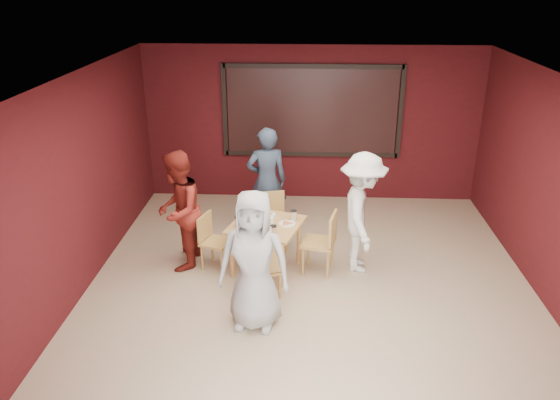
{
  "coord_description": "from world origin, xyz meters",
  "views": [
    {
      "loc": [
        -0.08,
        -6.08,
        3.95
      ],
      "look_at": [
        -0.43,
        0.73,
        1.08
      ],
      "focal_mm": 35.0,
      "sensor_mm": 36.0,
      "label": 1
    }
  ],
  "objects_px": {
    "chair_left": "(212,238)",
    "diner_back": "(267,181)",
    "dining_table": "(266,229)",
    "chair_right": "(324,239)",
    "diner_right": "(362,213)",
    "diner_front": "(254,261)",
    "chair_front": "(266,268)",
    "diner_left": "(178,211)",
    "chair_back": "(272,217)"
  },
  "relations": [
    {
      "from": "diner_back",
      "to": "chair_left",
      "type": "bearing_deg",
      "value": 47.25
    },
    {
      "from": "chair_left",
      "to": "diner_back",
      "type": "relative_size",
      "value": 0.45
    },
    {
      "from": "chair_front",
      "to": "chair_right",
      "type": "xyz_separation_m",
      "value": [
        0.75,
        0.7,
        0.07
      ]
    },
    {
      "from": "chair_front",
      "to": "diner_right",
      "type": "distance_m",
      "value": 1.58
    },
    {
      "from": "diner_back",
      "to": "diner_right",
      "type": "height_order",
      "value": "diner_back"
    },
    {
      "from": "chair_back",
      "to": "chair_front",
      "type": "bearing_deg",
      "value": -89.21
    },
    {
      "from": "chair_back",
      "to": "diner_front",
      "type": "height_order",
      "value": "diner_front"
    },
    {
      "from": "chair_left",
      "to": "dining_table",
      "type": "bearing_deg",
      "value": -4.56
    },
    {
      "from": "chair_back",
      "to": "diner_front",
      "type": "xyz_separation_m",
      "value": [
        -0.08,
        -2.04,
        0.38
      ]
    },
    {
      "from": "dining_table",
      "to": "chair_right",
      "type": "xyz_separation_m",
      "value": [
        0.81,
        -0.02,
        -0.13
      ]
    },
    {
      "from": "dining_table",
      "to": "diner_right",
      "type": "height_order",
      "value": "diner_right"
    },
    {
      "from": "chair_right",
      "to": "diner_back",
      "type": "bearing_deg",
      "value": 125.02
    },
    {
      "from": "dining_table",
      "to": "chair_back",
      "type": "height_order",
      "value": "dining_table"
    },
    {
      "from": "chair_front",
      "to": "diner_left",
      "type": "relative_size",
      "value": 0.45
    },
    {
      "from": "chair_left",
      "to": "chair_right",
      "type": "relative_size",
      "value": 0.88
    },
    {
      "from": "dining_table",
      "to": "chair_right",
      "type": "distance_m",
      "value": 0.82
    },
    {
      "from": "chair_left",
      "to": "diner_front",
      "type": "height_order",
      "value": "diner_front"
    },
    {
      "from": "chair_front",
      "to": "diner_back",
      "type": "bearing_deg",
      "value": 94.0
    },
    {
      "from": "chair_front",
      "to": "diner_right",
      "type": "bearing_deg",
      "value": 33.55
    },
    {
      "from": "dining_table",
      "to": "diner_back",
      "type": "height_order",
      "value": "diner_back"
    },
    {
      "from": "chair_left",
      "to": "diner_back",
      "type": "height_order",
      "value": "diner_back"
    },
    {
      "from": "chair_left",
      "to": "diner_left",
      "type": "distance_m",
      "value": 0.61
    },
    {
      "from": "diner_front",
      "to": "diner_right",
      "type": "bearing_deg",
      "value": 52.17
    },
    {
      "from": "dining_table",
      "to": "diner_front",
      "type": "distance_m",
      "value": 1.33
    },
    {
      "from": "chair_front",
      "to": "chair_left",
      "type": "xyz_separation_m",
      "value": [
        -0.84,
        0.79,
        0.01
      ]
    },
    {
      "from": "chair_back",
      "to": "diner_left",
      "type": "height_order",
      "value": "diner_left"
    },
    {
      "from": "chair_right",
      "to": "diner_right",
      "type": "distance_m",
      "value": 0.64
    },
    {
      "from": "dining_table",
      "to": "diner_back",
      "type": "xyz_separation_m",
      "value": [
        -0.08,
        1.24,
        0.24
      ]
    },
    {
      "from": "diner_back",
      "to": "diner_left",
      "type": "height_order",
      "value": "diner_back"
    },
    {
      "from": "diner_front",
      "to": "diner_back",
      "type": "height_order",
      "value": "diner_back"
    },
    {
      "from": "diner_back",
      "to": "diner_right",
      "type": "relative_size",
      "value": 1.02
    },
    {
      "from": "diner_left",
      "to": "diner_front",
      "type": "bearing_deg",
      "value": 42.16
    },
    {
      "from": "chair_left",
      "to": "diner_back",
      "type": "distance_m",
      "value": 1.44
    },
    {
      "from": "chair_right",
      "to": "diner_left",
      "type": "relative_size",
      "value": 0.53
    },
    {
      "from": "diner_front",
      "to": "chair_left",
      "type": "bearing_deg",
      "value": 124.4
    },
    {
      "from": "diner_right",
      "to": "diner_left",
      "type": "bearing_deg",
      "value": 91.66
    },
    {
      "from": "chair_back",
      "to": "diner_front",
      "type": "relative_size",
      "value": 0.5
    },
    {
      "from": "dining_table",
      "to": "diner_back",
      "type": "relative_size",
      "value": 0.65
    },
    {
      "from": "chair_left",
      "to": "diner_right",
      "type": "xyz_separation_m",
      "value": [
        2.11,
        0.05,
        0.41
      ]
    },
    {
      "from": "chair_back",
      "to": "diner_back",
      "type": "bearing_deg",
      "value": 103.06
    },
    {
      "from": "chair_back",
      "to": "chair_left",
      "type": "relative_size",
      "value": 1.09
    },
    {
      "from": "chair_left",
      "to": "diner_right",
      "type": "bearing_deg",
      "value": 1.4
    },
    {
      "from": "chair_left",
      "to": "diner_front",
      "type": "bearing_deg",
      "value": -61.6
    },
    {
      "from": "dining_table",
      "to": "chair_left",
      "type": "height_order",
      "value": "dining_table"
    },
    {
      "from": "chair_left",
      "to": "chair_right",
      "type": "xyz_separation_m",
      "value": [
        1.59,
        -0.09,
        0.06
      ]
    },
    {
      "from": "diner_back",
      "to": "diner_right",
      "type": "xyz_separation_m",
      "value": [
        1.41,
        -1.13,
        -0.02
      ]
    },
    {
      "from": "diner_front",
      "to": "diner_right",
      "type": "height_order",
      "value": "diner_front"
    },
    {
      "from": "diner_left",
      "to": "diner_right",
      "type": "bearing_deg",
      "value": 92.3
    },
    {
      "from": "chair_front",
      "to": "chair_back",
      "type": "relative_size",
      "value": 0.91
    },
    {
      "from": "diner_left",
      "to": "chair_right",
      "type": "bearing_deg",
      "value": 88.69
    }
  ]
}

